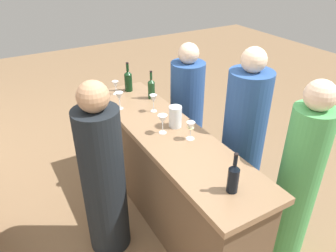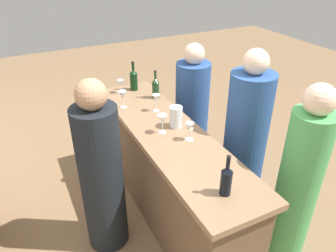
% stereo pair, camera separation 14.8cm
% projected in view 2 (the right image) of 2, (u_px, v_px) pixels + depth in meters
% --- Properties ---
extents(ground_plane, '(12.00, 12.00, 0.00)m').
position_uv_depth(ground_plane, '(168.00, 213.00, 3.17)').
color(ground_plane, '#846647').
extents(bar_counter, '(2.20, 0.56, 0.93)m').
position_uv_depth(bar_counter, '(168.00, 175.00, 2.94)').
color(bar_counter, brown).
rests_on(bar_counter, ground).
extents(wine_bottle_leftmost_near_black, '(0.07, 0.07, 0.29)m').
position_uv_depth(wine_bottle_leftmost_near_black, '(226.00, 180.00, 1.99)').
color(wine_bottle_leftmost_near_black, black).
rests_on(wine_bottle_leftmost_near_black, bar_counter).
extents(wine_bottle_second_left_olive_green, '(0.07, 0.07, 0.29)m').
position_uv_depth(wine_bottle_second_left_olive_green, '(156.00, 88.00, 3.23)').
color(wine_bottle_second_left_olive_green, '#193D1E').
rests_on(wine_bottle_second_left_olive_green, bar_counter).
extents(wine_bottle_center_dark_green, '(0.08, 0.08, 0.31)m').
position_uv_depth(wine_bottle_center_dark_green, '(134.00, 79.00, 3.40)').
color(wine_bottle_center_dark_green, black).
rests_on(wine_bottle_center_dark_green, bar_counter).
extents(wine_glass_near_left, '(0.07, 0.07, 0.15)m').
position_uv_depth(wine_glass_near_left, '(190.00, 128.00, 2.54)').
color(wine_glass_near_left, white).
rests_on(wine_glass_near_left, bar_counter).
extents(wine_glass_near_center, '(0.07, 0.07, 0.17)m').
position_uv_depth(wine_glass_near_center, '(156.00, 99.00, 2.97)').
color(wine_glass_near_center, white).
rests_on(wine_glass_near_center, bar_counter).
extents(wine_glass_near_right, '(0.08, 0.08, 0.17)m').
position_uv_depth(wine_glass_near_right, '(162.00, 120.00, 2.63)').
color(wine_glass_near_right, white).
rests_on(wine_glass_near_right, bar_counter).
extents(wine_glass_far_left, '(0.07, 0.07, 0.14)m').
position_uv_depth(wine_glass_far_left, '(121.00, 84.00, 3.34)').
color(wine_glass_far_left, white).
rests_on(wine_glass_far_left, bar_counter).
extents(wine_glass_far_center, '(0.08, 0.08, 0.17)m').
position_uv_depth(wine_glass_far_center, '(123.00, 96.00, 3.03)').
color(wine_glass_far_center, white).
rests_on(wine_glass_far_center, bar_counter).
extents(water_pitcher, '(0.11, 0.11, 0.19)m').
position_uv_depth(water_pitcher, '(176.00, 117.00, 2.73)').
color(water_pitcher, silver).
rests_on(water_pitcher, bar_counter).
extents(person_left_guest, '(0.44, 0.44, 1.61)m').
position_uv_depth(person_left_guest, '(244.00, 144.00, 2.88)').
color(person_left_guest, '#284C8C').
rests_on(person_left_guest, ground).
extents(person_center_guest, '(0.41, 0.41, 1.43)m').
position_uv_depth(person_center_guest, '(192.00, 113.00, 3.59)').
color(person_center_guest, '#284C8C').
rests_on(person_center_guest, ground).
extents(person_right_guest, '(0.36, 0.36, 1.55)m').
position_uv_depth(person_right_guest, '(298.00, 186.00, 2.41)').
color(person_right_guest, '#4CA559').
rests_on(person_right_guest, ground).
extents(person_server_behind, '(0.38, 0.38, 1.52)m').
position_uv_depth(person_server_behind, '(101.00, 176.00, 2.55)').
color(person_server_behind, black).
rests_on(person_server_behind, ground).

